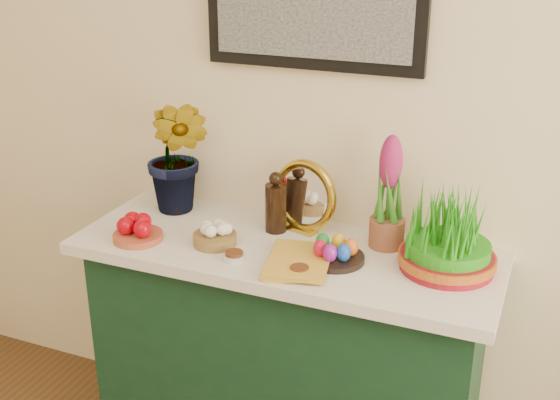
# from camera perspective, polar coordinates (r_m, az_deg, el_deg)

# --- Properties ---
(sideboard) EXTENTS (1.30, 0.45, 0.85)m
(sideboard) POSITION_cam_1_polar(r_m,az_deg,el_deg) (2.55, 0.44, -13.17)
(sideboard) COLOR #13351E
(sideboard) RESTS_ON ground
(tablecloth) EXTENTS (1.40, 0.55, 0.04)m
(tablecloth) POSITION_cam_1_polar(r_m,az_deg,el_deg) (2.32, 0.48, -4.15)
(tablecloth) COLOR white
(tablecloth) RESTS_ON sideboard
(hyacinth_green) EXTENTS (0.30, 0.26, 0.56)m
(hyacinth_green) POSITION_cam_1_polar(r_m,az_deg,el_deg) (2.51, -8.37, 5.07)
(hyacinth_green) COLOR #347C21
(hyacinth_green) RESTS_ON tablecloth
(apple_bowl) EXTENTS (0.17, 0.17, 0.08)m
(apple_bowl) POSITION_cam_1_polar(r_m,az_deg,el_deg) (2.38, -11.51, -2.42)
(apple_bowl) COLOR #B04D31
(apple_bowl) RESTS_ON tablecloth
(garlic_basket) EXTENTS (0.15, 0.15, 0.08)m
(garlic_basket) POSITION_cam_1_polar(r_m,az_deg,el_deg) (2.31, -5.33, -2.87)
(garlic_basket) COLOR olive
(garlic_basket) RESTS_ON tablecloth
(vinegar_cruet) EXTENTS (0.07, 0.07, 0.21)m
(vinegar_cruet) POSITION_cam_1_polar(r_m,az_deg,el_deg) (2.38, -0.34, -0.42)
(vinegar_cruet) COLOR black
(vinegar_cruet) RESTS_ON tablecloth
(mirror) EXTENTS (0.26, 0.12, 0.26)m
(mirror) POSITION_cam_1_polar(r_m,az_deg,el_deg) (2.38, 2.01, 0.25)
(mirror) COLOR gold
(mirror) RESTS_ON tablecloth
(book) EXTENTS (0.22, 0.29, 0.04)m
(book) POSITION_cam_1_polar(r_m,az_deg,el_deg) (2.19, -1.00, -4.71)
(book) COLOR gold
(book) RESTS_ON tablecloth
(spice_dish_left) EXTENTS (0.07, 0.07, 0.03)m
(spice_dish_left) POSITION_cam_1_polar(r_m,az_deg,el_deg) (2.22, -3.74, -4.58)
(spice_dish_left) COLOR silver
(spice_dish_left) RESTS_ON tablecloth
(spice_dish_right) EXTENTS (0.07, 0.07, 0.03)m
(spice_dish_right) POSITION_cam_1_polar(r_m,az_deg,el_deg) (2.12, 1.59, -5.82)
(spice_dish_right) COLOR silver
(spice_dish_right) RESTS_ON tablecloth
(egg_plate) EXTENTS (0.20, 0.20, 0.08)m
(egg_plate) POSITION_cam_1_polar(r_m,az_deg,el_deg) (2.20, 4.44, -4.28)
(egg_plate) COLOR black
(egg_plate) RESTS_ON tablecloth
(hyacinth_pink) EXTENTS (0.12, 0.12, 0.38)m
(hyacinth_pink) POSITION_cam_1_polar(r_m,az_deg,el_deg) (2.27, 8.84, 0.20)
(hyacinth_pink) COLOR #975338
(hyacinth_pink) RESTS_ON tablecloth
(wheatgrass_sabzeh) EXTENTS (0.30, 0.30, 0.24)m
(wheatgrass_sabzeh) POSITION_cam_1_polar(r_m,az_deg,el_deg) (2.18, 13.56, -2.99)
(wheatgrass_sabzeh) COLOR maroon
(wheatgrass_sabzeh) RESTS_ON tablecloth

